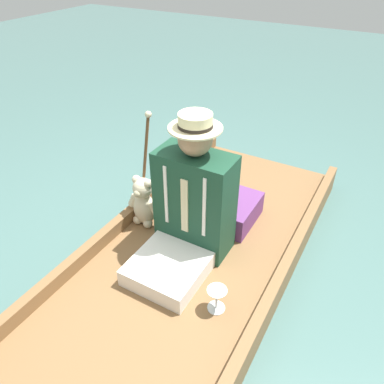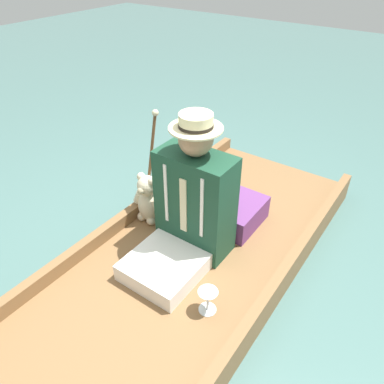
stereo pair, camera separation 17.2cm
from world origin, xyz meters
name	(u,v)px [view 1 (the left image)]	position (x,y,z in m)	size (l,w,h in m)	color
ground_plane	(181,282)	(0.00, 0.00, 0.00)	(16.00, 16.00, 0.00)	#476B66
punt_boat	(181,275)	(0.00, 0.00, 0.07)	(1.15, 2.99, 0.22)	brown
seat_cushion	(217,205)	(0.05, -0.57, 0.21)	(0.55, 0.39, 0.17)	#6B3875
seated_person	(190,208)	(0.04, -0.17, 0.45)	(0.45, 0.67, 0.89)	white
teddy_bear	(144,202)	(0.44, -0.25, 0.30)	(0.26, 0.15, 0.37)	beige
wine_glass	(217,295)	(-0.31, 0.15, 0.23)	(0.11, 0.11, 0.14)	silver
walking_cane	(145,159)	(0.48, -0.35, 0.57)	(0.04, 0.21, 0.75)	brown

